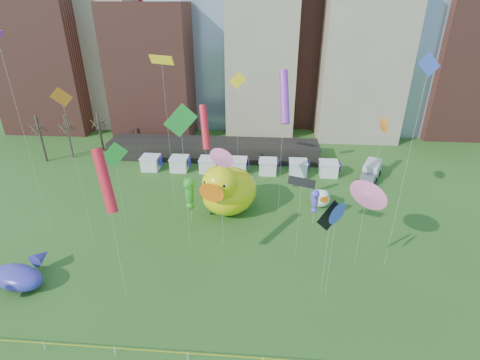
# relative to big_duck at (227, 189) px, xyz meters

# --- Properties ---
(ground) EXTENTS (160.00, 160.00, 0.00)m
(ground) POSITION_rel_big_duck_xyz_m (-0.65, -22.94, -3.55)
(ground) COLOR #29581B
(ground) RESTS_ON ground
(skyline) EXTENTS (101.00, 23.00, 68.00)m
(skyline) POSITION_rel_big_duck_xyz_m (1.60, 38.12, 17.89)
(skyline) COLOR brown
(skyline) RESTS_ON ground
(pavilion) EXTENTS (38.00, 6.00, 3.20)m
(pavilion) POSITION_rel_big_duck_xyz_m (-4.65, 19.06, -1.95)
(pavilion) COLOR black
(pavilion) RESTS_ON ground
(vendor_tents) EXTENTS (33.24, 2.80, 2.40)m
(vendor_tents) POSITION_rel_big_duck_xyz_m (0.37, 13.06, -2.45)
(vendor_tents) COLOR white
(vendor_tents) RESTS_ON ground
(bare_trees) EXTENTS (8.44, 6.44, 8.50)m
(bare_trees) POSITION_rel_big_duck_xyz_m (-30.81, 17.60, 0.46)
(bare_trees) COLOR #382B21
(bare_trees) RESTS_ON ground
(caution_tape) EXTENTS (50.00, 0.06, 0.90)m
(caution_tape) POSITION_rel_big_duck_xyz_m (-0.65, -22.94, -2.87)
(caution_tape) COLOR white
(caution_tape) RESTS_ON ground
(big_duck) EXTENTS (9.54, 10.97, 7.73)m
(big_duck) POSITION_rel_big_duck_xyz_m (0.00, 0.00, 0.00)
(big_duck) COLOR #F0EA0C
(big_duck) RESTS_ON ground
(small_duck) EXTENTS (3.25, 4.00, 2.91)m
(small_duck) POSITION_rel_big_duck_xyz_m (12.81, 2.68, -2.21)
(small_duck) COLOR white
(small_duck) RESTS_ON ground
(seahorse_green) EXTENTS (1.88, 2.14, 6.41)m
(seahorse_green) POSITION_rel_big_duck_xyz_m (-4.44, -2.80, 1.00)
(seahorse_green) COLOR silver
(seahorse_green) RESTS_ON ground
(seahorse_purple) EXTENTS (1.45, 1.62, 4.91)m
(seahorse_purple) POSITION_rel_big_duck_xyz_m (11.37, -1.90, -0.02)
(seahorse_purple) COLOR silver
(seahorse_purple) RESTS_ON ground
(whale_inflatable) EXTENTS (6.42, 7.44, 2.57)m
(whale_inflatable) POSITION_rel_big_duck_xyz_m (-19.35, -15.75, -2.38)
(whale_inflatable) COLOR #4E3A9F
(whale_inflatable) RESTS_ON ground
(box_truck) EXTENTS (4.52, 6.46, 2.59)m
(box_truck) POSITION_rel_big_duck_xyz_m (22.08, 12.43, -2.22)
(box_truck) COLOR silver
(box_truck) RESTS_ON ground
(kite_0) EXTENTS (2.56, 2.99, 15.43)m
(kite_0) POSITION_rel_big_duck_xyz_m (-7.97, -16.85, 9.26)
(kite_0) COLOR silver
(kite_0) RESTS_ON ground
(kite_1) EXTENTS (2.21, 2.35, 10.07)m
(kite_1) POSITION_rel_big_duck_xyz_m (15.14, -9.84, 5.08)
(kite_1) COLOR silver
(kite_1) RESTS_ON ground
(kite_2) EXTENTS (2.63, 1.69, 10.34)m
(kite_2) POSITION_rel_big_duck_xyz_m (10.95, -14.22, 5.17)
(kite_2) COLOR silver
(kite_2) RESTS_ON ground
(kite_3) EXTENTS (3.29, 1.26, 16.96)m
(kite_3) POSITION_rel_big_duck_xyz_m (-3.64, -7.68, 11.50)
(kite_3) COLOR silver
(kite_3) RESTS_ON ground
(kite_4) EXTENTS (3.28, 1.87, 20.30)m
(kite_4) POSITION_rel_big_duck_xyz_m (-7.63, 1.17, 16.11)
(kite_4) COLOR silver
(kite_4) RESTS_ON ground
(kite_5) EXTENTS (1.36, 1.53, 10.40)m
(kite_5) POSITION_rel_big_duck_xyz_m (11.28, -14.86, 5.93)
(kite_5) COLOR silver
(kite_5) RESTS_ON ground
(kite_6) EXTENTS (1.69, 1.24, 18.49)m
(kite_6) POSITION_rel_big_duck_xyz_m (-15.32, -8.14, 13.33)
(kite_6) COLOR silver
(kite_6) RESTS_ON ground
(kite_7) EXTENTS (1.60, 3.58, 19.16)m
(kite_7) POSITION_rel_big_duck_xyz_m (6.85, -1.14, 12.66)
(kite_7) COLOR silver
(kite_7) RESTS_ON ground
(kite_8) EXTENTS (1.78, 3.18, 14.98)m
(kite_8) POSITION_rel_big_duck_xyz_m (-2.46, -1.00, 8.82)
(kite_8) COLOR silver
(kite_8) RESTS_ON ground
(kite_9) EXTENTS (1.96, 1.27, 12.18)m
(kite_9) POSITION_rel_big_duck_xyz_m (0.28, -7.39, 7.56)
(kite_9) COLOR silver
(kite_9) RESTS_ON ground
(kite_10) EXTENTS (2.83, 1.44, 9.56)m
(kite_10) POSITION_rel_big_duck_xyz_m (8.79, -8.34, 5.54)
(kite_10) COLOR silver
(kite_10) RESTS_ON ground
(kite_11) EXTENTS (2.86, 1.46, 11.45)m
(kite_11) POSITION_rel_big_duck_xyz_m (-12.65, -4.41, 6.22)
(kite_11) COLOR silver
(kite_11) RESTS_ON ground
(kite_12) EXTENTS (2.33, 0.23, 17.70)m
(kite_12) POSITION_rel_big_duck_xyz_m (0.88, 6.42, 12.56)
(kite_12) COLOR silver
(kite_12) RESTS_ON ground
(kite_13) EXTENTS (2.00, 0.29, 22.23)m
(kite_13) POSITION_rel_big_duck_xyz_m (18.26, -9.96, 16.78)
(kite_13) COLOR silver
(kite_13) RESTS_ON ground
(kite_14) EXTENTS (0.37, 1.73, 13.26)m
(kite_14) POSITION_rel_big_duck_xyz_m (19.15, 1.56, 8.82)
(kite_14) COLOR silver
(kite_14) RESTS_ON ground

